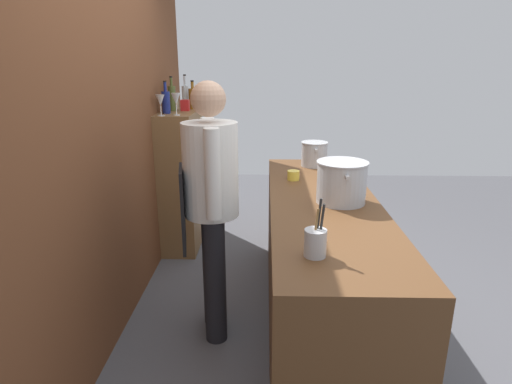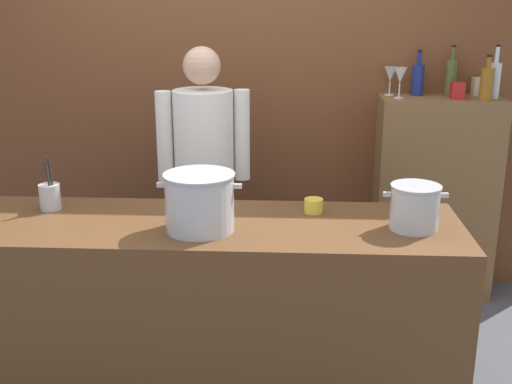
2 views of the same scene
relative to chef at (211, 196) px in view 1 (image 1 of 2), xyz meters
The scene contains 17 objects.
ground_plane 1.21m from the chef, 79.91° to the right, with size 8.00×8.00×0.00m, color #4C4C51.
brick_back_panel 0.87m from the chef, 79.27° to the left, with size 4.40×0.10×3.00m, color brown.
prep_counter 0.90m from the chef, 79.91° to the right, with size 2.36×0.70×0.90m, color brown.
bar_cabinet 1.54m from the chef, 18.04° to the left, with size 0.76×0.32×1.32m, color brown.
chef is the anchor object (origin of this frame).
stockpot_large 0.83m from the chef, 83.80° to the right, with size 0.38×0.32×0.27m.
stockpot_small 1.31m from the chef, 35.38° to the right, with size 0.29×0.23×0.21m.
utensil_crock 0.90m from the chef, 140.62° to the right, with size 0.10×0.10×0.28m.
butter_jar 0.83m from the chef, 41.97° to the right, with size 0.09×0.09×0.07m, color yellow.
wine_bottle_amber 1.77m from the chef, 12.55° to the left, with size 0.08×0.08×0.27m.
wine_bottle_cobalt 1.47m from the chef, 22.97° to the left, with size 0.07×0.07×0.28m.
wine_bottle_olive 1.65m from the chef, 19.73° to the left, with size 0.07×0.07×0.31m.
wine_bottle_clear 1.85m from the chef, 14.65° to the left, with size 0.07×0.07×0.32m.
wine_glass_tall 1.33m from the chef, 20.35° to the left, with size 0.08×0.08×0.19m.
wine_glass_wide 1.34m from the chef, 26.36° to the left, with size 0.08×0.08×0.18m.
spice_tin_red 1.61m from the chef, 15.51° to the left, with size 0.08×0.08×0.10m, color red.
spice_tin_cream 1.82m from the chef, 18.66° to the left, with size 0.08×0.08×0.11m, color beige.
Camera 1 is at (-2.61, 0.38, 1.76)m, focal length 29.57 mm.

